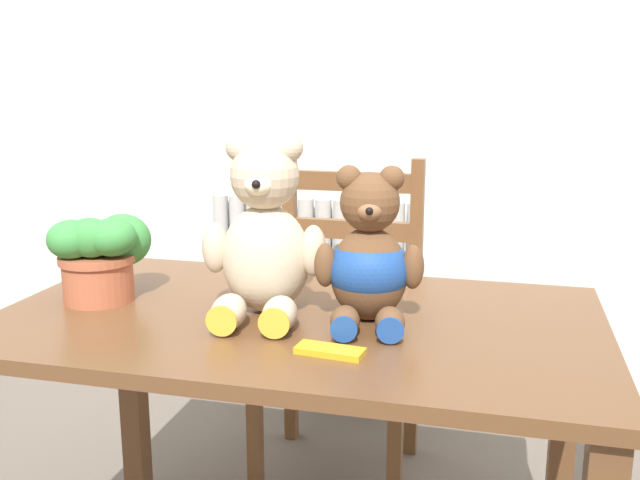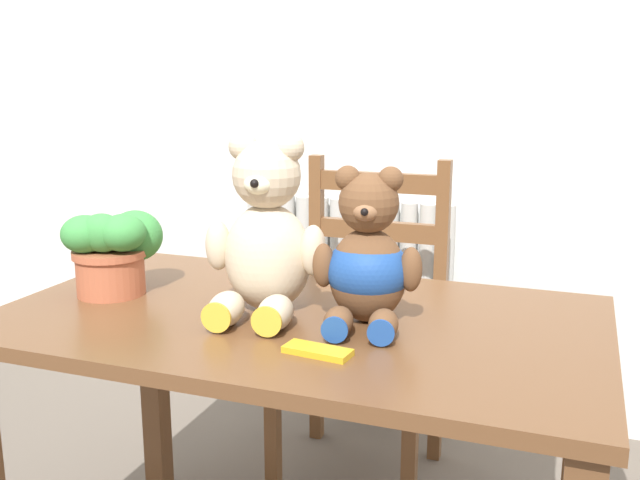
{
  "view_description": "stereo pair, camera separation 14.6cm",
  "coord_description": "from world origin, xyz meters",
  "px_view_note": "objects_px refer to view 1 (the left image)",
  "views": [
    {
      "loc": [
        0.4,
        -1.0,
        1.22
      ],
      "look_at": [
        0.05,
        0.38,
        0.9
      ],
      "focal_mm": 40.0,
      "sensor_mm": 36.0,
      "label": 1
    },
    {
      "loc": [
        0.54,
        -0.96,
        1.22
      ],
      "look_at": [
        0.05,
        0.38,
        0.9
      ],
      "focal_mm": 40.0,
      "sensor_mm": 36.0,
      "label": 2
    }
  ],
  "objects_px": {
    "teddy_bear_left": "(264,238)",
    "chocolate_bar": "(330,351)",
    "wooden_chair_behind": "(342,323)",
    "teddy_bear_right": "(369,260)",
    "potted_plant": "(101,252)"
  },
  "relations": [
    {
      "from": "potted_plant",
      "to": "teddy_bear_left",
      "type": "bearing_deg",
      "value": 0.78
    },
    {
      "from": "chocolate_bar",
      "to": "wooden_chair_behind",
      "type": "bearing_deg",
      "value": 101.23
    },
    {
      "from": "teddy_bear_left",
      "to": "chocolate_bar",
      "type": "bearing_deg",
      "value": 127.31
    },
    {
      "from": "wooden_chair_behind",
      "to": "teddy_bear_right",
      "type": "relative_size",
      "value": 3.09
    },
    {
      "from": "wooden_chair_behind",
      "to": "teddy_bear_right",
      "type": "height_order",
      "value": "teddy_bear_right"
    },
    {
      "from": "chocolate_bar",
      "to": "teddy_bear_left",
      "type": "bearing_deg",
      "value": 134.09
    },
    {
      "from": "wooden_chair_behind",
      "to": "potted_plant",
      "type": "relative_size",
      "value": 4.9
    },
    {
      "from": "wooden_chair_behind",
      "to": "chocolate_bar",
      "type": "distance_m",
      "value": 0.93
    },
    {
      "from": "teddy_bear_right",
      "to": "teddy_bear_left",
      "type": "bearing_deg",
      "value": -8.15
    },
    {
      "from": "teddy_bear_left",
      "to": "chocolate_bar",
      "type": "distance_m",
      "value": 0.31
    },
    {
      "from": "teddy_bear_left",
      "to": "teddy_bear_right",
      "type": "xyz_separation_m",
      "value": [
        0.22,
        0.01,
        -0.04
      ]
    },
    {
      "from": "wooden_chair_behind",
      "to": "chocolate_bar",
      "type": "height_order",
      "value": "wooden_chair_behind"
    },
    {
      "from": "teddy_bear_right",
      "to": "wooden_chair_behind",
      "type": "bearing_deg",
      "value": -82.63
    },
    {
      "from": "teddy_bear_left",
      "to": "chocolate_bar",
      "type": "height_order",
      "value": "teddy_bear_left"
    },
    {
      "from": "wooden_chair_behind",
      "to": "potted_plant",
      "type": "xyz_separation_m",
      "value": [
        -0.4,
        -0.69,
        0.36
      ]
    }
  ]
}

